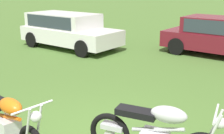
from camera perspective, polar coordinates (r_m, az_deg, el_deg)
name	(u,v)px	position (r m, az deg, el deg)	size (l,w,h in m)	color
motorcycle_orange	(7,122)	(4.95, -20.21, -10.28)	(1.88, 1.27, 1.02)	black
car_white	(67,28)	(12.22, -8.98, 7.71)	(4.69, 3.47, 1.43)	silver
car_burgundy	(218,34)	(11.41, 20.30, 6.11)	(4.37, 3.27, 1.43)	maroon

